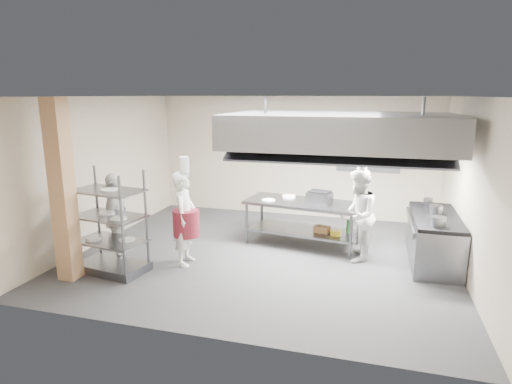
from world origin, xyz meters
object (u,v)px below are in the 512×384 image
(pass_rack, at_px, (110,222))
(cooking_range, at_px, (433,240))
(chef_line, at_px, (358,215))
(chef_head, at_px, (185,218))
(chef_plating, at_px, (116,217))
(griddle, at_px, (319,198))
(island, at_px, (302,223))
(stockpot, at_px, (436,210))

(pass_rack, relative_size, cooking_range, 0.90)
(cooking_range, distance_m, chef_line, 1.46)
(chef_head, xyz_separation_m, chef_line, (2.99, 1.04, 0.00))
(chef_plating, bearing_deg, griddle, 100.75)
(island, distance_m, chef_plating, 3.66)
(griddle, bearing_deg, chef_plating, -139.38)
(griddle, bearing_deg, pass_rack, -131.42)
(cooking_range, bearing_deg, chef_plating, -165.75)
(chef_head, relative_size, stockpot, 7.21)
(cooking_range, distance_m, stockpot, 0.57)
(island, height_order, chef_plating, chef_plating)
(chef_head, xyz_separation_m, chef_plating, (-1.32, -0.16, -0.03))
(chef_line, xyz_separation_m, chef_plating, (-4.31, -1.20, -0.03))
(chef_head, height_order, chef_line, chef_line)
(chef_head, relative_size, chef_plating, 1.04)
(chef_head, height_order, stockpot, chef_head)
(chef_line, xyz_separation_m, griddle, (-0.78, 0.53, 0.16))
(island, distance_m, stockpot, 2.56)
(chef_plating, height_order, stockpot, chef_plating)
(pass_rack, height_order, chef_plating, pass_rack)
(island, relative_size, chef_head, 1.35)
(griddle, xyz_separation_m, stockpot, (2.15, -0.20, -0.04))
(pass_rack, relative_size, chef_head, 1.05)
(chef_head, relative_size, chef_line, 0.99)
(chef_line, xyz_separation_m, stockpot, (1.38, 0.32, 0.12))
(pass_rack, distance_m, chef_line, 4.43)
(pass_rack, height_order, stockpot, pass_rack)
(chef_plating, bearing_deg, island, 103.54)
(chef_head, bearing_deg, chef_line, -78.77)
(chef_plating, distance_m, stockpot, 5.88)
(chef_plating, xyz_separation_m, griddle, (3.53, 1.72, 0.20))
(pass_rack, height_order, chef_head, pass_rack)
(island, bearing_deg, chef_line, -18.45)
(cooking_range, height_order, chef_plating, chef_plating)
(griddle, bearing_deg, chef_line, -19.40)
(island, relative_size, chef_plating, 1.40)
(chef_line, bearing_deg, island, -114.63)
(chef_plating, bearing_deg, pass_rack, 7.66)
(stockpot, bearing_deg, island, 174.63)
(pass_rack, bearing_deg, chef_head, 39.81)
(chef_line, bearing_deg, chef_plating, -72.52)
(chef_line, bearing_deg, griddle, -122.06)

